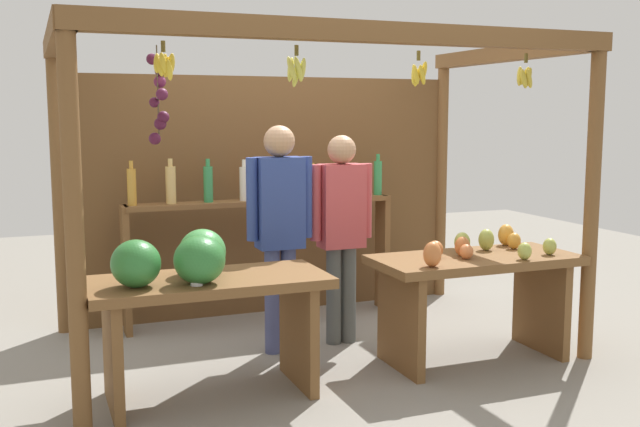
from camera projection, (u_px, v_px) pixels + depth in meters
The scene contains 7 objects.
ground_plane at pixel (310, 344), 5.50m from camera, with size 12.00×12.00×0.00m, color gray.
market_stall at pixel (288, 164), 5.75m from camera, with size 3.47×2.09×2.22m.
fruit_counter_left at pixel (198, 290), 4.35m from camera, with size 1.41×0.67×1.01m.
fruit_counter_right at pixel (475, 279), 5.08m from camera, with size 1.41×0.64×0.89m.
bottle_shelf_unit at pixel (260, 221), 6.03m from camera, with size 2.23×0.22×1.35m.
vendor_man at pixel (280, 218), 5.19m from camera, with size 0.48×0.22×1.61m.
vendor_woman at pixel (341, 221), 5.42m from camera, with size 0.48×0.21×1.54m.
Camera 1 is at (-1.88, -4.99, 1.69)m, focal length 41.74 mm.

